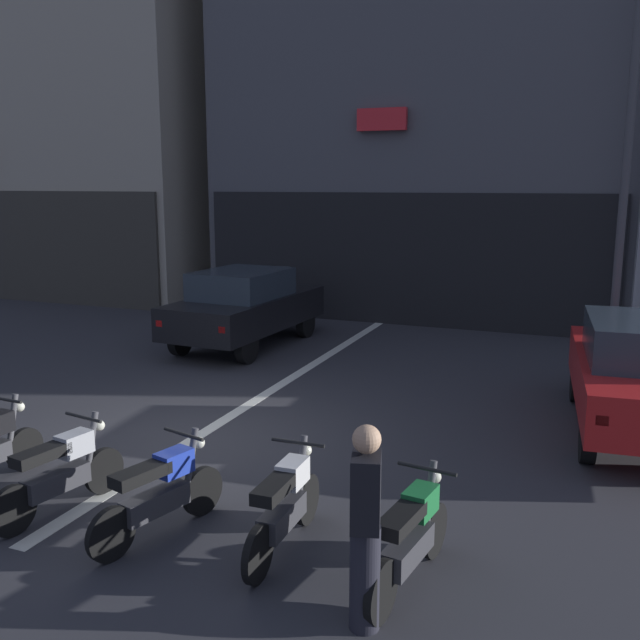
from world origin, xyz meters
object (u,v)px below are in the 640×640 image
at_px(car_black_crossing_near, 245,305).
at_px(motorcycle_silver_row_left_mid, 61,471).
at_px(motorcycle_green_row_rightmost, 411,537).
at_px(person_by_motorcycles, 365,527).
at_px(street_lamp, 630,125).
at_px(motorcycle_blue_row_centre, 160,492).
at_px(motorcycle_white_row_right_mid, 285,505).

height_order(car_black_crossing_near, motorcycle_silver_row_left_mid, car_black_crossing_near).
height_order(motorcycle_green_row_rightmost, person_by_motorcycles, person_by_motorcycles).
height_order(motorcycle_silver_row_left_mid, motorcycle_green_row_rightmost, same).
distance_m(street_lamp, motorcycle_green_row_rightmost, 8.47).
relative_size(car_black_crossing_near, motorcycle_blue_row_centre, 2.57).
relative_size(car_black_crossing_near, motorcycle_white_row_right_mid, 2.50).
xyz_separation_m(motorcycle_silver_row_left_mid, person_by_motorcycles, (3.58, -0.69, 0.40)).
relative_size(street_lamp, motorcycle_green_row_rightmost, 4.34).
height_order(motorcycle_white_row_right_mid, person_by_motorcycles, person_by_motorcycles).
bearing_deg(motorcycle_green_row_rightmost, motorcycle_silver_row_left_mid, -179.78).
xyz_separation_m(motorcycle_blue_row_centre, motorcycle_white_row_right_mid, (1.25, 0.20, 0.00)).
xyz_separation_m(street_lamp, motorcycle_blue_row_centre, (-4.15, -7.39, -3.90)).
bearing_deg(person_by_motorcycles, motorcycle_white_row_right_mid, 141.43).
bearing_deg(motorcycle_silver_row_left_mid, person_by_motorcycles, -10.86).
height_order(street_lamp, motorcycle_white_row_right_mid, street_lamp).
xyz_separation_m(motorcycle_white_row_right_mid, person_by_motorcycles, (1.07, -0.85, 0.40)).
xyz_separation_m(motorcycle_blue_row_centre, motorcycle_green_row_rightmost, (2.51, 0.05, 0.00)).
height_order(motorcycle_white_row_right_mid, motorcycle_green_row_rightmost, same).
height_order(street_lamp, person_by_motorcycles, street_lamp).
relative_size(street_lamp, motorcycle_blue_row_centre, 4.42).
xyz_separation_m(street_lamp, motorcycle_silver_row_left_mid, (-5.40, -7.36, -3.90)).
bearing_deg(motorcycle_blue_row_centre, person_by_motorcycles, -15.67).
xyz_separation_m(motorcycle_silver_row_left_mid, motorcycle_white_row_right_mid, (2.51, 0.17, 0.00)).
height_order(motorcycle_silver_row_left_mid, motorcycle_white_row_right_mid, same).
bearing_deg(motorcycle_silver_row_left_mid, motorcycle_blue_row_centre, -1.61).
relative_size(car_black_crossing_near, motorcycle_silver_row_left_mid, 2.53).
bearing_deg(person_by_motorcycles, motorcycle_green_row_rightmost, 75.21).
distance_m(street_lamp, motorcycle_silver_row_left_mid, 9.92).
height_order(motorcycle_silver_row_left_mid, motorcycle_blue_row_centre, same).
relative_size(street_lamp, person_by_motorcycles, 4.32).
bearing_deg(street_lamp, person_by_motorcycles, -102.77).
bearing_deg(motorcycle_white_row_right_mid, motorcycle_green_row_rightmost, -6.96).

